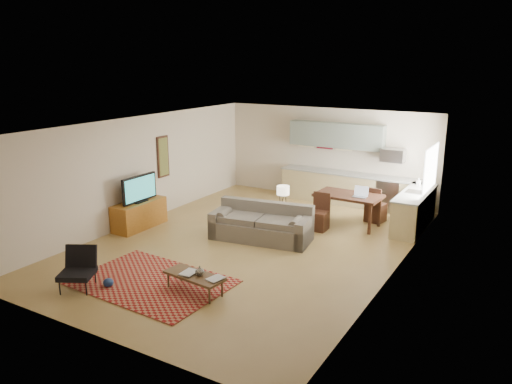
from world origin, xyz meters
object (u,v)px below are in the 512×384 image
Objects in this scene: sofa at (261,222)px; coffee_table at (195,283)px; console_table at (283,218)px; dining_table at (348,210)px; tv_credenza at (139,214)px; armchair at (77,270)px.

sofa is 2.98m from coffee_table.
console_table is 0.39× the size of dining_table.
tv_credenza reaches higher than console_table.
console_table is (0.12, 0.84, -0.10)m from sofa.
sofa is 0.86m from console_table.
sofa is 1.49× the size of dining_table.
armchair is at bearing -120.71° from sofa.
sofa reaches higher than console_table.
armchair is 0.47× the size of dining_table.
sofa reaches higher than dining_table.
sofa reaches higher than tv_credenza.
sofa reaches higher than coffee_table.
sofa is at bearing 14.24° from tv_credenza.
armchair is at bearing -114.56° from dining_table.
tv_credenza is 5.20m from dining_table.
coffee_table is 1.83× the size of console_table.
tv_credenza is (-3.04, -0.77, -0.08)m from sofa.
console_table is at bearing -135.51° from dining_table.
dining_table is (1.25, 1.14, 0.09)m from console_table.
sofa is 4.24m from armchair.
console_table is at bearing 41.71° from armchair.
console_table is 1.69m from dining_table.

